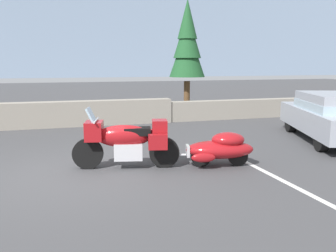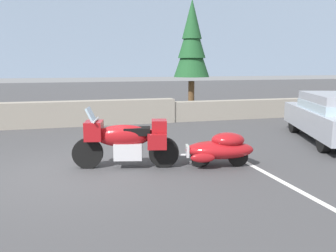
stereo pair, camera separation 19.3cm
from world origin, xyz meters
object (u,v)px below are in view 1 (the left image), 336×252
Objects in this scene: sedan_at_right_edge at (333,115)px; pine_tree_tall at (187,43)px; car_shaped_trailer at (220,148)px; touring_motorcycle at (126,140)px.

pine_tree_tall is (-1.92, 7.14, 2.41)m from sedan_at_right_edge.
pine_tree_tall is (2.36, 8.62, 2.78)m from car_shaped_trailer.
sedan_at_right_edge reaches higher than touring_motorcycle.
sedan_at_right_edge is 0.95× the size of pine_tree_tall.
car_shaped_trailer is 4.54m from sedan_at_right_edge.
touring_motorcycle is at bearing -118.20° from pine_tree_tall.
sedan_at_right_edge reaches higher than car_shaped_trailer.
sedan_at_right_edge is at bearing -74.93° from pine_tree_tall.
car_shaped_trailer is (2.01, -0.47, -0.21)m from touring_motorcycle.
sedan_at_right_edge is 7.78m from pine_tree_tall.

